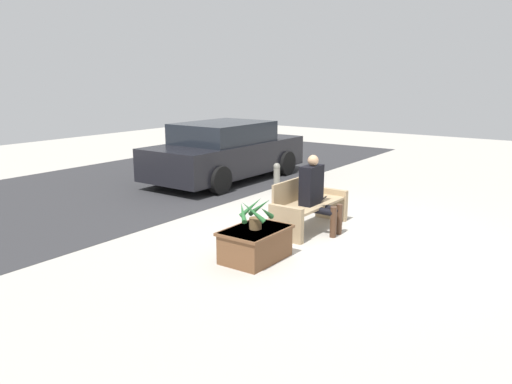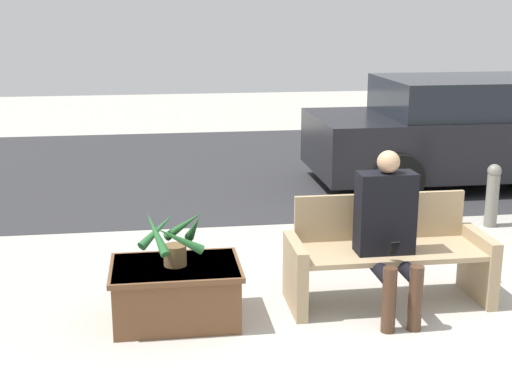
{
  "view_description": "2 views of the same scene",
  "coord_description": "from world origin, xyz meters",
  "px_view_note": "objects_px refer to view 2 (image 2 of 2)",
  "views": [
    {
      "loc": [
        -6.92,
        -3.38,
        2.48
      ],
      "look_at": [
        -1.1,
        0.79,
        0.82
      ],
      "focal_mm": 35.0,
      "sensor_mm": 36.0,
      "label": 1
    },
    {
      "loc": [
        -1.72,
        -4.58,
        2.31
      ],
      "look_at": [
        -0.91,
        1.03,
        0.83
      ],
      "focal_mm": 50.0,
      "sensor_mm": 36.0,
      "label": 2
    }
  ],
  "objects_px": {
    "planter_box": "(176,291)",
    "potted_plant": "(174,238)",
    "person_seated": "(388,227)",
    "parked_car": "(472,132)",
    "bench": "(387,254)",
    "bollard_post": "(492,194)"
  },
  "relations": [
    {
      "from": "person_seated",
      "to": "parked_car",
      "type": "distance_m",
      "value": 4.56
    },
    {
      "from": "person_seated",
      "to": "planter_box",
      "type": "relative_size",
      "value": 1.3
    },
    {
      "from": "potted_plant",
      "to": "parked_car",
      "type": "height_order",
      "value": "parked_car"
    },
    {
      "from": "bench",
      "to": "bollard_post",
      "type": "bearing_deg",
      "value": 45.15
    },
    {
      "from": "person_seated",
      "to": "planter_box",
      "type": "xyz_separation_m",
      "value": [
        -1.62,
        0.04,
        -0.44
      ]
    },
    {
      "from": "potted_plant",
      "to": "parked_car",
      "type": "relative_size",
      "value": 0.12
    },
    {
      "from": "planter_box",
      "to": "potted_plant",
      "type": "xyz_separation_m",
      "value": [
        -0.0,
        0.01,
        0.41
      ]
    },
    {
      "from": "potted_plant",
      "to": "planter_box",
      "type": "bearing_deg",
      "value": -89.76
    },
    {
      "from": "parked_car",
      "to": "bench",
      "type": "bearing_deg",
      "value": -122.89
    },
    {
      "from": "potted_plant",
      "to": "bollard_post",
      "type": "xyz_separation_m",
      "value": [
        3.46,
        1.92,
        -0.29
      ]
    },
    {
      "from": "potted_plant",
      "to": "parked_car",
      "type": "xyz_separation_m",
      "value": [
        4.06,
        3.81,
        0.05
      ]
    },
    {
      "from": "planter_box",
      "to": "parked_car",
      "type": "xyz_separation_m",
      "value": [
        4.06,
        3.82,
        0.46
      ]
    },
    {
      "from": "potted_plant",
      "to": "bollard_post",
      "type": "height_order",
      "value": "potted_plant"
    },
    {
      "from": "parked_car",
      "to": "planter_box",
      "type": "bearing_deg",
      "value": -136.78
    },
    {
      "from": "planter_box",
      "to": "potted_plant",
      "type": "height_order",
      "value": "potted_plant"
    },
    {
      "from": "bench",
      "to": "planter_box",
      "type": "xyz_separation_m",
      "value": [
        -1.69,
        -0.15,
        -0.15
      ]
    },
    {
      "from": "bench",
      "to": "planter_box",
      "type": "relative_size",
      "value": 1.65
    },
    {
      "from": "bench",
      "to": "parked_car",
      "type": "height_order",
      "value": "parked_car"
    },
    {
      "from": "planter_box",
      "to": "bollard_post",
      "type": "relative_size",
      "value": 1.41
    },
    {
      "from": "bench",
      "to": "potted_plant",
      "type": "bearing_deg",
      "value": -175.3
    },
    {
      "from": "parked_car",
      "to": "bollard_post",
      "type": "bearing_deg",
      "value": -107.73
    },
    {
      "from": "person_seated",
      "to": "potted_plant",
      "type": "height_order",
      "value": "person_seated"
    }
  ]
}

